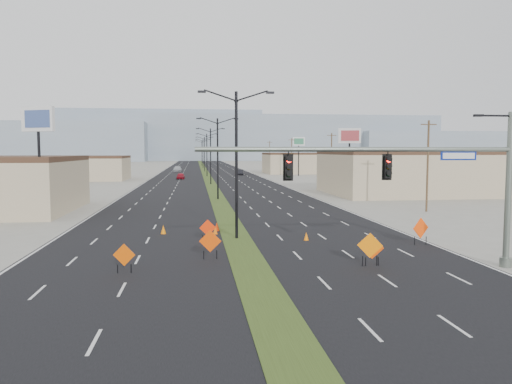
{
  "coord_description": "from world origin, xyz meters",
  "views": [
    {
      "loc": [
        -2.79,
        -21.76,
        6.03
      ],
      "look_at": [
        1.36,
        12.15,
        3.2
      ],
      "focal_mm": 35.0,
      "sensor_mm": 36.0,
      "label": 1
    }
  ],
  "objects": [
    {
      "name": "construction_sign_3",
      "position": [
        6.36,
        3.0,
        0.92
      ],
      "size": [
        1.09,
        0.53,
        1.57
      ],
      "rotation": [
        0.0,
        0.0,
        -0.43
      ],
      "color": "#F44505",
      "rests_on": "ground"
    },
    {
      "name": "signal_mast",
      "position": [
        8.56,
        2.0,
        4.79
      ],
      "size": [
        16.3,
        0.6,
        8.0
      ],
      "color": "slate",
      "rests_on": "ground"
    },
    {
      "name": "cone_1",
      "position": [
        -1.21,
        15.46,
        0.34
      ],
      "size": [
        0.52,
        0.52,
        0.67
      ],
      "primitive_type": "cone",
      "rotation": [
        0.0,
        0.0,
        -0.35
      ],
      "color": "red",
      "rests_on": "ground"
    },
    {
      "name": "median_strip",
      "position": [
        0.0,
        100.0,
        0.0
      ],
      "size": [
        2.0,
        400.0,
        0.04
      ],
      "primitive_type": "cube",
      "color": "#304017",
      "rests_on": "ground"
    },
    {
      "name": "pole_sign_east_near",
      "position": [
        17.43,
        42.11,
        7.3
      ],
      "size": [
        2.93,
        1.04,
        8.98
      ],
      "rotation": [
        0.0,
        0.0,
        -0.24
      ],
      "color": "black",
      "rests_on": "ground"
    },
    {
      "name": "streetlight_0",
      "position": [
        0.0,
        12.0,
        5.42
      ],
      "size": [
        5.15,
        0.24,
        10.02
      ],
      "color": "black",
      "rests_on": "ground"
    },
    {
      "name": "pole_sign_west",
      "position": [
        -16.15,
        23.3,
        8.03
      ],
      "size": [
        3.07,
        1.61,
        9.82
      ],
      "rotation": [
        0.0,
        0.0,
        -0.42
      ],
      "color": "black",
      "rests_on": "ground"
    },
    {
      "name": "construction_sign_0",
      "position": [
        -6.3,
        3.0,
        0.87
      ],
      "size": [
        1.1,
        0.23,
        1.48
      ],
      "rotation": [
        0.0,
        0.0,
        -0.17
      ],
      "color": "#D54C04",
      "rests_on": "ground"
    },
    {
      "name": "streetlight_6",
      "position": [
        0.0,
        180.0,
        5.42
      ],
      "size": [
        5.15,
        0.24,
        10.02
      ],
      "color": "black",
      "rests_on": "ground"
    },
    {
      "name": "utility_pole_1",
      "position": [
        20.0,
        60.0,
        4.67
      ],
      "size": [
        1.6,
        0.2,
        9.0
      ],
      "color": "#4C3823",
      "rests_on": "ground"
    },
    {
      "name": "car_mid",
      "position": [
        8.44,
        101.82,
        0.67
      ],
      "size": [
        1.93,
        4.23,
        1.35
      ],
      "primitive_type": "imported",
      "rotation": [
        0.0,
        0.0,
        -0.13
      ],
      "color": "black",
      "rests_on": "ground"
    },
    {
      "name": "cone_3",
      "position": [
        -5.12,
        14.59,
        0.32
      ],
      "size": [
        0.5,
        0.5,
        0.65
      ],
      "primitive_type": "cone",
      "rotation": [
        0.0,
        0.0,
        0.37
      ],
      "color": "orange",
      "rests_on": "ground"
    },
    {
      "name": "road_surface",
      "position": [
        0.0,
        100.0,
        0.0
      ],
      "size": [
        25.0,
        400.0,
        0.02
      ],
      "primitive_type": "cube",
      "color": "black",
      "rests_on": "ground"
    },
    {
      "name": "mesa_backdrop",
      "position": [
        -30.0,
        320.0,
        16.0
      ],
      "size": [
        140.0,
        50.0,
        32.0
      ],
      "primitive_type": "cube",
      "color": "gray",
      "rests_on": "ground"
    },
    {
      "name": "mesa_center",
      "position": [
        40.0,
        300.0,
        14.0
      ],
      "size": [
        220.0,
        50.0,
        28.0
      ],
      "primitive_type": "cube",
      "color": "gray",
      "rests_on": "ground"
    },
    {
      "name": "utility_pole_3",
      "position": [
        20.0,
        130.0,
        4.67
      ],
      "size": [
        1.6,
        0.2,
        9.0
      ],
      "color": "#4C3823",
      "rests_on": "ground"
    },
    {
      "name": "ground",
      "position": [
        0.0,
        0.0,
        0.0
      ],
      "size": [
        600.0,
        600.0,
        0.0
      ],
      "primitive_type": "plane",
      "color": "gray",
      "rests_on": "ground"
    },
    {
      "name": "cone_0",
      "position": [
        -1.38,
        13.98,
        0.3
      ],
      "size": [
        0.44,
        0.44,
        0.6
      ],
      "primitive_type": "cone",
      "rotation": [
        0.0,
        0.0,
        0.28
      ],
      "color": "#F66005",
      "rests_on": "ground"
    },
    {
      "name": "streetlight_3",
      "position": [
        0.0,
        96.0,
        5.42
      ],
      "size": [
        5.15,
        0.24,
        10.02
      ],
      "color": "black",
      "rests_on": "ground"
    },
    {
      "name": "construction_sign_4",
      "position": [
        6.24,
        3.0,
        1.04
      ],
      "size": [
        1.24,
        0.54,
        1.77
      ],
      "rotation": [
        0.0,
        0.0,
        -0.39
      ],
      "color": "orange",
      "rests_on": "ground"
    },
    {
      "name": "utility_pole_0",
      "position": [
        20.0,
        25.0,
        4.67
      ],
      "size": [
        1.6,
        0.2,
        9.0
      ],
      "color": "#4C3823",
      "rests_on": "ground"
    },
    {
      "name": "construction_sign_1",
      "position": [
        -2.0,
        5.66,
        0.97
      ],
      "size": [
        1.23,
        0.21,
        1.65
      ],
      "rotation": [
        0.0,
        0.0,
        -0.13
      ],
      "color": "#E14104",
      "rests_on": "ground"
    },
    {
      "name": "streetlight_4",
      "position": [
        0.0,
        124.0,
        5.42
      ],
      "size": [
        5.15,
        0.24,
        10.02
      ],
      "color": "black",
      "rests_on": "ground"
    },
    {
      "name": "building_se_far",
      "position": [
        38.0,
        110.0,
        2.5
      ],
      "size": [
        44.0,
        16.0,
        5.0
      ],
      "primitive_type": "cube",
      "color": "tan",
      "rests_on": "ground"
    },
    {
      "name": "cone_2",
      "position": [
        4.6,
        10.77,
        0.28
      ],
      "size": [
        0.43,
        0.43,
        0.56
      ],
      "primitive_type": "cone",
      "rotation": [
        0.0,
        0.0,
        -0.34
      ],
      "color": "orange",
      "rests_on": "ground"
    },
    {
      "name": "streetlight_5",
      "position": [
        0.0,
        152.0,
        5.42
      ],
      "size": [
        5.15,
        0.24,
        10.02
      ],
      "color": "black",
      "rests_on": "ground"
    },
    {
      "name": "construction_sign_2",
      "position": [
        -2.0,
        11.24,
        0.86
      ],
      "size": [
        1.1,
        0.2,
        1.47
      ],
      "rotation": [
        0.0,
        0.0,
        0.15
      ],
      "color": "#EF2E05",
      "rests_on": "ground"
    },
    {
      "name": "building_se_near",
      "position": [
        34.0,
        45.0,
        2.75
      ],
      "size": [
        36.0,
        18.0,
        5.5
      ],
      "primitive_type": "cube",
      "color": "tan",
      "rests_on": "ground"
    },
    {
      "name": "car_left",
      "position": [
        -5.85,
        85.16,
        0.66
      ],
      "size": [
        1.74,
        3.92,
        1.31
      ],
      "primitive_type": "imported",
      "rotation": [
        0.0,
        0.0,
        -0.05
      ],
      "color": "maroon",
      "rests_on": "ground"
    },
    {
      "name": "construction_sign_5",
      "position": [
        11.5,
        8.27,
        1.05
      ],
      "size": [
        1.25,
        0.53,
        1.77
      ],
      "rotation": [
        0.0,
        0.0,
        0.38
      ],
      "color": "#FF4105",
      "rests_on": "ground"
    },
    {
      "name": "pole_sign_east_far",
      "position": [
        21.81,
        95.38,
        7.55
      ],
      "size": [
        3.04,
        0.77,
        9.27
      ],
      "rotation": [
        0.0,
        0.0,
        0.14
      ],
      "color": "black",
      "rests_on": "ground"
    },
    {
      "name": "building_sw_far",
      "position": [
        -32.0,
        85.0,
        2.25
      ],
      "size": [
        30.0,
        14.0,
        4.5
      ],
      "primitive_type": "cube",
      "color": "tan",
      "rests_on": "ground"
    },
    {
      "name": "utility_pole_2",
      "position": [
        20.0,
        95.0,
        4.67
      ],
      "size": [
        1.6,
        0.2,
        9.0
      ],
      "color": "#4C3823",
      "rests_on": "ground"
    },
    {
      "name": "streetlight_1",
      "position": [
        0.0,
        40.0,
        5.42
      ],
      "size": [
        5.15,
        0.24,
        10.02
      ],
      "color": "black",
      "rests_on": "ground"
    },
    {
      "name": "streetlight_2",
      "position": [
        0.0,
        68.0,
        5.42
      ],
      "size": [
        5.15,
        0.24,
        10.02
      ],
      "color": "black",
      "rests_on": "ground"
    },
    {
      "name": "mesa_east",
      "position": [
        180.0,
        290.0,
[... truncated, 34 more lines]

